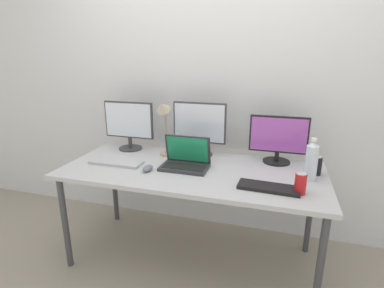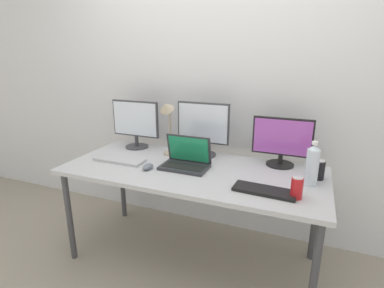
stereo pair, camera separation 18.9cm
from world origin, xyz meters
name	(u,v)px [view 1 (the left image)]	position (x,y,z in m)	size (l,w,h in m)	color
ground_plane	(192,257)	(0.00, 0.00, 0.00)	(16.00, 16.00, 0.00)	gray
wall_back	(212,80)	(0.00, 0.59, 1.30)	(7.00, 0.08, 2.60)	silver
work_desk	(192,176)	(0.00, 0.00, 0.68)	(1.81, 0.80, 0.74)	#424247
monitor_left	(129,124)	(-0.63, 0.28, 0.96)	(0.43, 0.19, 0.40)	#38383D
monitor_center	(199,128)	(-0.03, 0.30, 0.96)	(0.42, 0.21, 0.42)	#38383D
monitor_right	(278,139)	(0.57, 0.30, 0.92)	(0.41, 0.20, 0.35)	black
laptop_silver	(186,160)	(-0.05, 0.01, 0.79)	(0.33, 0.21, 0.22)	#2D2D33
keyboard_main	(269,187)	(0.53, -0.19, 0.75)	(0.36, 0.13, 0.02)	black
keyboard_aux	(116,162)	(-0.56, -0.06, 0.75)	(0.39, 0.14, 0.02)	#B2B2B7
mouse_by_keyboard	(148,168)	(-0.28, -0.13, 0.76)	(0.06, 0.10, 0.04)	slate
water_bottle	(311,161)	(0.78, 0.03, 0.87)	(0.08, 0.08, 0.28)	silver
soda_can_near_keyboard	(300,184)	(0.71, -0.20, 0.80)	(0.07, 0.07, 0.13)	red
soda_can_by_laptop	(317,166)	(0.82, 0.13, 0.80)	(0.07, 0.07, 0.13)	black
desk_lamp	(164,118)	(-0.28, 0.19, 1.05)	(0.11, 0.18, 0.45)	tan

